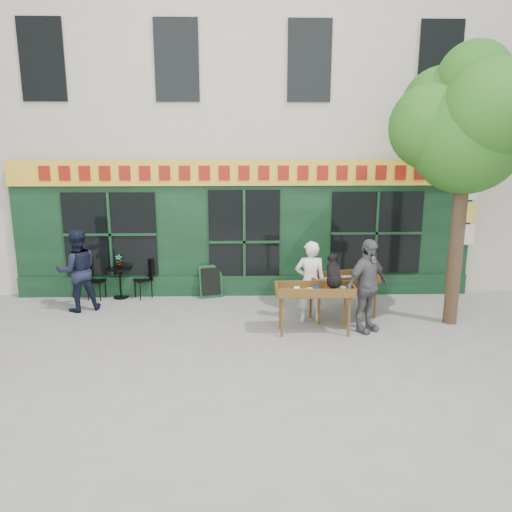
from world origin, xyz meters
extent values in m
plane|color=slate|center=(0.00, 0.00, 0.00)|extent=(80.00, 80.00, 0.00)
cube|color=beige|center=(0.00, 6.00, 5.00)|extent=(14.00, 7.00, 10.00)
cube|color=black|center=(0.00, 2.42, 1.60)|extent=(11.00, 0.16, 3.20)
cube|color=yellow|center=(0.00, 2.30, 3.00)|extent=(11.00, 0.06, 0.60)
cube|color=maroon|center=(0.00, 2.26, 3.00)|extent=(9.60, 0.03, 0.34)
cube|color=black|center=(0.00, 2.32, 0.25)|extent=(11.00, 0.10, 0.50)
cube|color=black|center=(0.00, 2.32, 1.35)|extent=(1.70, 0.05, 2.50)
cube|color=black|center=(-3.20, 2.32, 1.55)|extent=(2.20, 0.05, 2.00)
cube|color=black|center=(3.20, 2.32, 1.55)|extent=(2.20, 0.05, 2.00)
cube|color=silver|center=(5.40, 2.30, 1.50)|extent=(0.42, 0.02, 0.50)
cube|color=#E5D14C|center=(5.40, 2.30, 2.05)|extent=(0.42, 0.02, 0.50)
cube|color=silver|center=(5.40, 2.30, 2.60)|extent=(0.42, 0.02, 0.50)
cylinder|color=#382619|center=(4.30, 0.30, 1.80)|extent=(0.28, 0.28, 3.60)
sphere|color=#225112|center=(4.30, 0.30, 3.80)|extent=(2.20, 2.20, 2.20)
sphere|color=#225112|center=(5.00, 0.60, 4.10)|extent=(1.80, 1.80, 1.80)
sphere|color=#225112|center=(3.70, 0.50, 4.00)|extent=(1.70, 1.70, 1.70)
sphere|color=#225112|center=(4.50, -0.30, 4.30)|extent=(1.80, 1.80, 1.80)
sphere|color=#225112|center=(4.00, 0.90, 4.40)|extent=(1.60, 1.60, 1.60)
sphere|color=#225112|center=(4.40, 0.40, 4.90)|extent=(1.40, 1.40, 1.40)
cylinder|color=brown|center=(0.71, -0.40, 0.40)|extent=(0.05, 0.05, 0.80)
cylinder|color=brown|center=(2.01, -0.41, 0.40)|extent=(0.05, 0.05, 0.80)
cylinder|color=brown|center=(0.71, 0.04, 0.40)|extent=(0.05, 0.05, 0.80)
cylinder|color=brown|center=(2.01, 0.03, 0.40)|extent=(0.05, 0.05, 0.80)
cube|color=brown|center=(1.36, -0.18, 0.82)|extent=(1.50, 0.59, 0.05)
cube|color=brown|center=(1.36, -0.47, 0.90)|extent=(1.50, 0.05, 0.18)
cube|color=brown|center=(1.36, 0.11, 0.90)|extent=(1.50, 0.05, 0.18)
cube|color=brown|center=(1.36, -0.18, 0.88)|extent=(1.30, 0.41, 0.06)
imported|color=white|center=(1.36, 0.47, 0.87)|extent=(0.63, 0.42, 1.73)
cylinder|color=brown|center=(1.53, 0.25, 0.40)|extent=(0.05, 0.05, 0.80)
cylinder|color=brown|center=(2.78, 0.59, 0.40)|extent=(0.05, 0.05, 0.80)
cylinder|color=brown|center=(1.41, 0.67, 0.40)|extent=(0.05, 0.05, 0.80)
cylinder|color=brown|center=(2.66, 1.01, 0.40)|extent=(0.05, 0.05, 0.80)
cube|color=brown|center=(2.10, 0.63, 0.82)|extent=(1.60, 0.95, 0.05)
cube|color=brown|center=(2.17, 0.35, 0.90)|extent=(1.46, 0.43, 0.18)
cube|color=brown|center=(2.02, 0.91, 0.90)|extent=(1.46, 0.43, 0.18)
cube|color=brown|center=(2.10, 0.63, 0.88)|extent=(1.36, 0.73, 0.06)
imported|color=#515156|center=(2.40, -0.12, 0.94)|extent=(1.16, 1.01, 1.88)
cylinder|color=black|center=(-3.01, 2.20, 0.02)|extent=(0.36, 0.36, 0.03)
cylinder|color=black|center=(-3.01, 2.20, 0.38)|extent=(0.04, 0.04, 0.72)
cylinder|color=black|center=(-3.01, 2.20, 0.75)|extent=(0.60, 0.60, 0.03)
cube|color=black|center=(-3.56, 2.12, 0.45)|extent=(0.41, 0.41, 0.03)
cube|color=black|center=(-3.73, 2.15, 0.70)|extent=(0.09, 0.36, 0.50)
cylinder|color=black|center=(-3.44, 1.95, 0.22)|extent=(0.02, 0.02, 0.44)
cylinder|color=black|center=(-3.39, 2.24, 0.22)|extent=(0.02, 0.02, 0.44)
cylinder|color=black|center=(-3.73, 2.00, 0.22)|extent=(0.02, 0.02, 0.44)
cylinder|color=black|center=(-3.68, 2.29, 0.22)|extent=(0.02, 0.02, 0.44)
cube|color=black|center=(-2.46, 2.20, 0.45)|extent=(0.50, 0.50, 0.03)
cube|color=black|center=(-2.32, 2.30, 0.70)|extent=(0.23, 0.31, 0.50)
cylinder|color=black|center=(-2.67, 2.23, 0.22)|extent=(0.02, 0.02, 0.44)
cylinder|color=black|center=(-2.50, 1.99, 0.22)|extent=(0.02, 0.02, 0.44)
cylinder|color=black|center=(-2.43, 2.41, 0.22)|extent=(0.02, 0.02, 0.44)
cylinder|color=black|center=(-2.25, 2.17, 0.22)|extent=(0.02, 0.02, 0.44)
imported|color=gray|center=(-3.01, 2.20, 0.92)|extent=(0.17, 0.13, 0.31)
imported|color=black|center=(-3.71, 1.32, 0.92)|extent=(1.11, 1.02, 1.85)
cube|color=black|center=(-0.82, 2.20, 0.40)|extent=(0.59, 0.32, 0.79)
cube|color=black|center=(-0.82, 2.18, 0.40)|extent=(0.49, 0.28, 0.65)
camera|label=1|loc=(-0.06, -9.49, 3.72)|focal=35.00mm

